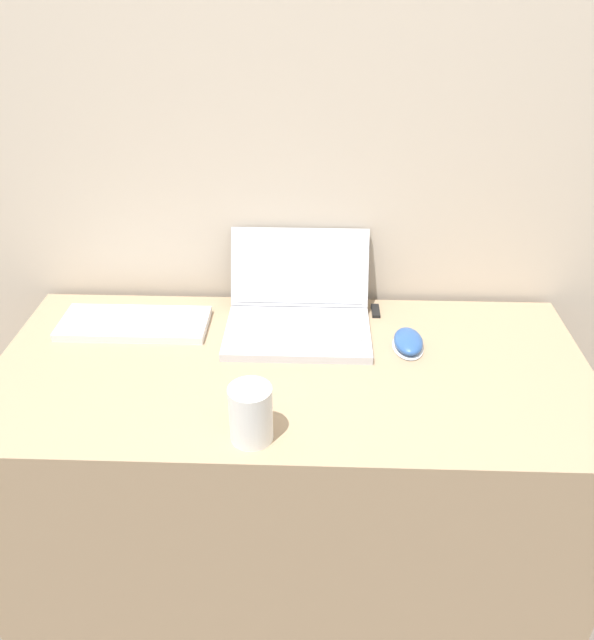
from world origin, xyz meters
TOP-DOWN VIEW (x-y plane):
  - wall_back at (0.00, 0.66)m, footprint 7.00×0.04m
  - desk at (0.00, 0.31)m, footprint 1.35×0.62m
  - laptop at (0.01, 0.48)m, footprint 0.35×0.31m
  - drink_cup at (-0.07, 0.07)m, footprint 0.08×0.08m
  - computer_mouse at (0.27, 0.40)m, footprint 0.07×0.12m
  - external_keyboard at (-0.40, 0.46)m, footprint 0.36×0.15m
  - usb_stick at (0.21, 0.55)m, footprint 0.02×0.06m

SIDE VIEW (x-z plane):
  - desk at x=0.00m, z-range 0.00..0.71m
  - usb_stick at x=0.21m, z-range 0.71..0.72m
  - external_keyboard at x=-0.40m, z-range 0.71..0.73m
  - computer_mouse at x=0.27m, z-range 0.71..0.74m
  - laptop at x=0.01m, z-range 0.65..0.86m
  - drink_cup at x=-0.07m, z-range 0.71..0.83m
  - wall_back at x=0.00m, z-range 0.00..2.50m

